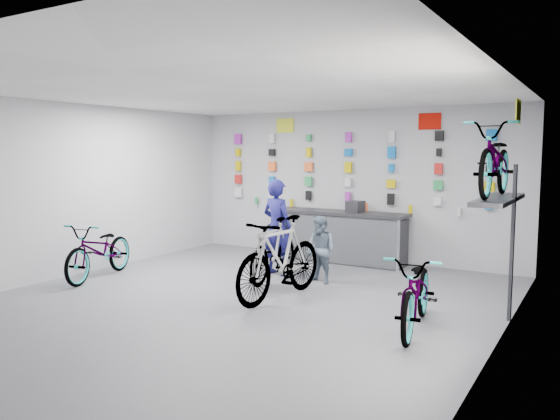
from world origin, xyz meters
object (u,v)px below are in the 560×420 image
Objects in this scene: counter at (339,237)px; bike_right at (418,291)px; bike_service at (273,250)px; clerk at (277,227)px; bike_center at (280,258)px; customer at (321,250)px; bike_left at (100,250)px.

bike_right is at bearing -52.37° from counter.
bike_right is at bearing -31.64° from bike_service.
clerk reaches higher than bike_right.
counter is 1.47× the size of bike_right.
counter is 1.69m from clerk.
bike_right is (2.16, -0.38, -0.12)m from bike_center.
bike_right is 3.15m from bike_service.
bike_center is at bearing -78.68° from customer.
customer is at bearing 10.23° from bike_service.
customer reaches higher than bike_left.
bike_left is 3.76m from customer.
bike_left is 0.92× the size of bike_center.
customer is (0.07, 1.18, -0.05)m from bike_center.
bike_center is 2.20m from bike_right.
bike_center is (3.32, 0.45, 0.12)m from bike_left.
bike_right is 3.54m from clerk.
clerk reaches higher than bike_service.
bike_service is at bearing -97.78° from counter.
customer is at bearing 178.65° from clerk.
bike_left is at bearing -158.77° from bike_service.
bike_left is 1.67× the size of customer.
bike_left is 1.11× the size of clerk.
bike_right is (5.48, 0.07, -0.01)m from bike_left.
bike_right is 1.66× the size of customer.
counter is 1.34× the size of bike_center.
bike_service is at bearing 131.49° from bike_center.
clerk is (2.43, 1.83, 0.35)m from bike_left.
counter is at bearing 103.07° from bike_center.
customer is (-2.09, 1.56, 0.07)m from bike_right.
bike_left is at bearing -139.78° from customer.
bike_service is at bearing 12.11° from bike_left.
bike_service is 0.80m from customer.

